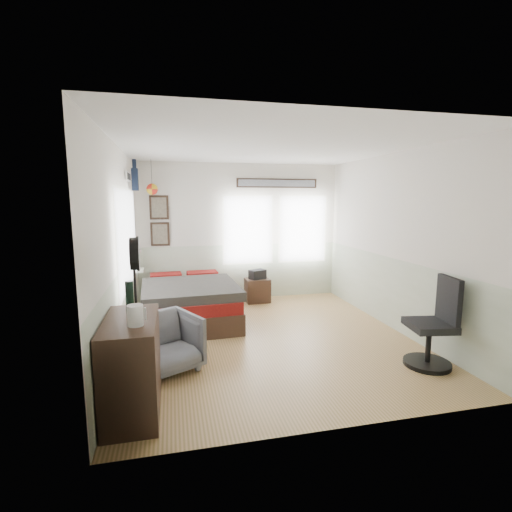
% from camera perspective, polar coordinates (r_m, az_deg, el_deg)
% --- Properties ---
extents(ground_plane, '(4.00, 4.50, 0.01)m').
position_cam_1_polar(ground_plane, '(5.55, 1.97, -12.45)').
color(ground_plane, olive).
extents(room_shell, '(4.02, 4.52, 2.71)m').
position_cam_1_polar(room_shell, '(5.36, 0.74, 4.56)').
color(room_shell, silver).
rests_on(room_shell, ground_plane).
extents(wall_decor, '(3.55, 1.32, 1.44)m').
position_cam_1_polar(wall_decor, '(6.97, -11.11, 9.36)').
color(wall_decor, '#322015').
rests_on(wall_decor, room_shell).
extents(bed, '(1.56, 2.11, 0.65)m').
position_cam_1_polar(bed, '(6.31, -10.23, -6.88)').
color(bed, '#37261A').
rests_on(bed, ground_plane).
extents(dresser, '(0.48, 1.00, 0.90)m').
position_cam_1_polar(dresser, '(3.82, -18.52, -15.66)').
color(dresser, '#37261A').
rests_on(dresser, ground_plane).
extents(armchair, '(0.96, 0.97, 0.66)m').
position_cam_1_polar(armchair, '(4.59, -13.77, -12.87)').
color(armchair, slate).
rests_on(armchair, ground_plane).
extents(nightstand, '(0.47, 0.38, 0.46)m').
position_cam_1_polar(nightstand, '(7.32, 0.22, -5.29)').
color(nightstand, '#37261A').
rests_on(nightstand, ground_plane).
extents(task_chair, '(0.56, 0.56, 1.10)m').
position_cam_1_polar(task_chair, '(5.01, 25.75, -10.23)').
color(task_chair, black).
rests_on(task_chair, ground_plane).
extents(kettle, '(0.16, 0.14, 0.18)m').
position_cam_1_polar(kettle, '(3.45, -18.06, -8.67)').
color(kettle, silver).
rests_on(kettle, dresser).
extents(bottle, '(0.08, 0.08, 0.31)m').
position_cam_1_polar(bottle, '(3.85, -18.87, -5.93)').
color(bottle, black).
rests_on(bottle, dresser).
extents(stand_fan, '(0.10, 0.32, 0.77)m').
position_cam_1_polar(stand_fan, '(3.51, -18.16, 0.10)').
color(stand_fan, black).
rests_on(stand_fan, dresser).
extents(black_bag, '(0.36, 0.30, 0.18)m').
position_cam_1_polar(black_bag, '(7.25, 0.22, -2.84)').
color(black_bag, black).
rests_on(black_bag, nightstand).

